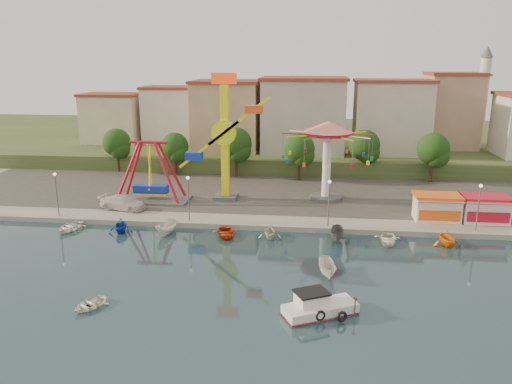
# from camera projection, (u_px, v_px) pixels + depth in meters

# --- Properties ---
(ground) EXTENTS (200.00, 200.00, 0.00)m
(ground) POSITION_uv_depth(u_px,v_px,m) (241.00, 275.00, 44.83)
(ground) COLOR #132B35
(ground) RESTS_ON ground
(quay_deck) EXTENTS (200.00, 100.00, 0.60)m
(quay_deck) POSITION_uv_depth(u_px,v_px,m) (284.00, 150.00, 104.23)
(quay_deck) COLOR #9E998E
(quay_deck) RESTS_ON ground
(asphalt_pad) EXTENTS (90.00, 28.00, 0.01)m
(asphalt_pad) POSITION_uv_depth(u_px,v_px,m) (270.00, 186.00, 73.46)
(asphalt_pad) COLOR #4C4944
(asphalt_pad) RESTS_ON quay_deck
(hill_terrace) EXTENTS (200.00, 60.00, 3.00)m
(hill_terrace) POSITION_uv_depth(u_px,v_px,m) (285.00, 141.00, 108.72)
(hill_terrace) COLOR #384C26
(hill_terrace) RESTS_ON ground
(pirate_ship_ride) EXTENTS (10.00, 5.00, 8.00)m
(pirate_ship_ride) POSITION_uv_depth(u_px,v_px,m) (150.00, 173.00, 65.21)
(pirate_ship_ride) COLOR #59595E
(pirate_ship_ride) RESTS_ON quay_deck
(kamikaze_tower) EXTENTS (8.11, 3.10, 16.50)m
(kamikaze_tower) POSITION_uv_depth(u_px,v_px,m) (228.00, 141.00, 64.80)
(kamikaze_tower) COLOR #59595E
(kamikaze_tower) RESTS_ON quay_deck
(wave_swinger) EXTENTS (11.60, 11.60, 10.40)m
(wave_swinger) POSITION_uv_depth(u_px,v_px,m) (327.00, 143.00, 65.11)
(wave_swinger) COLOR #59595E
(wave_swinger) RESTS_ON quay_deck
(booth_left) EXTENTS (5.40, 3.78, 3.08)m
(booth_left) POSITION_uv_depth(u_px,v_px,m) (437.00, 207.00, 57.80)
(booth_left) COLOR white
(booth_left) RESTS_ON quay_deck
(booth_mid) EXTENTS (5.40, 3.78, 3.08)m
(booth_mid) POSITION_uv_depth(u_px,v_px,m) (485.00, 209.00, 57.21)
(booth_mid) COLOR white
(booth_mid) RESTS_ON quay_deck
(lamp_post_0) EXTENTS (0.14, 0.14, 5.00)m
(lamp_post_0) POSITION_uv_depth(u_px,v_px,m) (57.00, 196.00, 59.17)
(lamp_post_0) COLOR #59595E
(lamp_post_0) RESTS_ON quay_deck
(lamp_post_1) EXTENTS (0.14, 0.14, 5.00)m
(lamp_post_1) POSITION_uv_depth(u_px,v_px,m) (189.00, 200.00, 57.39)
(lamp_post_1) COLOR #59595E
(lamp_post_1) RESTS_ON quay_deck
(lamp_post_2) EXTENTS (0.14, 0.14, 5.00)m
(lamp_post_2) POSITION_uv_depth(u_px,v_px,m) (329.00, 204.00, 55.61)
(lamp_post_2) COLOR #59595E
(lamp_post_2) RESTS_ON quay_deck
(lamp_post_3) EXTENTS (0.14, 0.14, 5.00)m
(lamp_post_3) POSITION_uv_depth(u_px,v_px,m) (478.00, 209.00, 53.83)
(lamp_post_3) COLOR #59595E
(lamp_post_3) RESTS_ON quay_deck
(tree_0) EXTENTS (4.60, 4.60, 7.19)m
(tree_0) POSITION_uv_depth(u_px,v_px,m) (117.00, 143.00, 81.78)
(tree_0) COLOR #382314
(tree_0) RESTS_ON quay_deck
(tree_1) EXTENTS (4.35, 4.35, 6.80)m
(tree_1) POSITION_uv_depth(u_px,v_px,m) (175.00, 146.00, 80.03)
(tree_1) COLOR #382314
(tree_1) RESTS_ON quay_deck
(tree_2) EXTENTS (5.02, 5.02, 7.85)m
(tree_2) POSITION_uv_depth(u_px,v_px,m) (236.00, 143.00, 78.32)
(tree_2) COLOR #382314
(tree_2) RESTS_ON quay_deck
(tree_3) EXTENTS (4.68, 4.68, 7.32)m
(tree_3) POSITION_uv_depth(u_px,v_px,m) (299.00, 149.00, 75.91)
(tree_3) COLOR #382314
(tree_3) RESTS_ON quay_deck
(tree_4) EXTENTS (4.86, 4.86, 7.60)m
(tree_4) POSITION_uv_depth(u_px,v_px,m) (364.00, 145.00, 77.62)
(tree_4) COLOR #382314
(tree_4) RESTS_ON quay_deck
(tree_5) EXTENTS (4.83, 4.83, 7.54)m
(tree_5) POSITION_uv_depth(u_px,v_px,m) (433.00, 149.00, 74.77)
(tree_5) COLOR #382314
(tree_5) RESTS_ON quay_deck
(building_0) EXTENTS (9.26, 9.53, 11.87)m
(building_0) POSITION_uv_depth(u_px,v_px,m) (95.00, 115.00, 90.43)
(building_0) COLOR beige
(building_0) RESTS_ON hill_terrace
(building_1) EXTENTS (12.33, 9.01, 8.63)m
(building_1) POSITION_uv_depth(u_px,v_px,m) (169.00, 121.00, 94.61)
(building_1) COLOR silver
(building_1) RESTS_ON hill_terrace
(building_2) EXTENTS (11.95, 9.28, 11.23)m
(building_2) POSITION_uv_depth(u_px,v_px,m) (238.00, 115.00, 93.36)
(building_2) COLOR tan
(building_2) RESTS_ON hill_terrace
(building_3) EXTENTS (12.59, 10.50, 9.20)m
(building_3) POSITION_uv_depth(u_px,v_px,m) (311.00, 123.00, 89.06)
(building_3) COLOR beige
(building_3) RESTS_ON hill_terrace
(building_4) EXTENTS (10.75, 9.23, 9.24)m
(building_4) POSITION_uv_depth(u_px,v_px,m) (386.00, 122.00, 90.81)
(building_4) COLOR beige
(building_4) RESTS_ON hill_terrace
(building_5) EXTENTS (12.77, 10.96, 11.21)m
(building_5) POSITION_uv_depth(u_px,v_px,m) (465.00, 119.00, 87.28)
(building_5) COLOR tan
(building_5) RESTS_ON hill_terrace
(minaret) EXTENTS (2.80, 2.80, 18.00)m
(minaret) POSITION_uv_depth(u_px,v_px,m) (482.00, 95.00, 89.38)
(minaret) COLOR silver
(minaret) RESTS_ON hill_terrace
(cabin_motorboat) EXTENTS (5.98, 4.48, 1.98)m
(cabin_motorboat) POSITION_uv_depth(u_px,v_px,m) (318.00, 308.00, 37.83)
(cabin_motorboat) COLOR white
(cabin_motorboat) RESTS_ON ground
(rowboat_a) EXTENTS (2.74, 3.54, 0.68)m
(rowboat_a) POSITION_uv_depth(u_px,v_px,m) (310.00, 296.00, 40.12)
(rowboat_a) COLOR silver
(rowboat_a) RESTS_ON ground
(rowboat_b) EXTENTS (3.18, 3.61, 0.62)m
(rowboat_b) POSITION_uv_depth(u_px,v_px,m) (90.00, 304.00, 38.93)
(rowboat_b) COLOR white
(rowboat_b) RESTS_ON ground
(skiff) EXTENTS (1.90, 3.91, 1.45)m
(skiff) POSITION_uv_depth(u_px,v_px,m) (327.00, 269.00, 44.41)
(skiff) COLOR silver
(skiff) RESTS_ON ground
(van) EXTENTS (6.23, 3.53, 1.70)m
(van) POSITION_uv_depth(u_px,v_px,m) (123.00, 203.00, 62.10)
(van) COLOR silver
(van) RESTS_ON quay_deck
(moored_boat_0) EXTENTS (3.32, 4.21, 0.79)m
(moored_boat_0) POSITION_uv_depth(u_px,v_px,m) (69.00, 227.00, 56.48)
(moored_boat_0) COLOR white
(moored_boat_0) RESTS_ON ground
(moored_boat_1) EXTENTS (3.10, 3.45, 1.63)m
(moored_boat_1) POSITION_uv_depth(u_px,v_px,m) (121.00, 225.00, 55.70)
(moored_boat_1) COLOR #133EA8
(moored_boat_1) RESTS_ON ground
(moored_boat_2) EXTENTS (2.32, 3.78, 1.37)m
(moored_boat_2) POSITION_uv_depth(u_px,v_px,m) (166.00, 228.00, 55.15)
(moored_boat_2) COLOR silver
(moored_boat_2) RESTS_ON ground
(moored_boat_3) EXTENTS (3.52, 4.31, 0.78)m
(moored_boat_3) POSITION_uv_depth(u_px,v_px,m) (226.00, 233.00, 54.48)
(moored_boat_3) COLOR #B6350E
(moored_boat_3) RESTS_ON ground
(moored_boat_4) EXTENTS (2.80, 3.16, 1.54)m
(moored_boat_4) POSITION_uv_depth(u_px,v_px,m) (270.00, 231.00, 53.84)
(moored_boat_4) COLOR silver
(moored_boat_4) RESTS_ON ground
(moored_boat_5) EXTENTS (1.67, 3.80, 1.43)m
(moored_boat_5) POSITION_uv_depth(u_px,v_px,m) (337.00, 234.00, 53.06)
(moored_boat_5) COLOR #55555A
(moored_boat_5) RESTS_ON ground
(moored_boat_6) EXTENTS (3.17, 4.12, 0.79)m
(moored_boat_6) POSITION_uv_depth(u_px,v_px,m) (388.00, 239.00, 52.55)
(moored_boat_6) COLOR white
(moored_boat_6) RESTS_ON ground
(moored_boat_7) EXTENTS (3.35, 3.70, 1.70)m
(moored_boat_7) POSITION_uv_depth(u_px,v_px,m) (447.00, 238.00, 51.76)
(moored_boat_7) COLOR orange
(moored_boat_7) RESTS_ON ground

